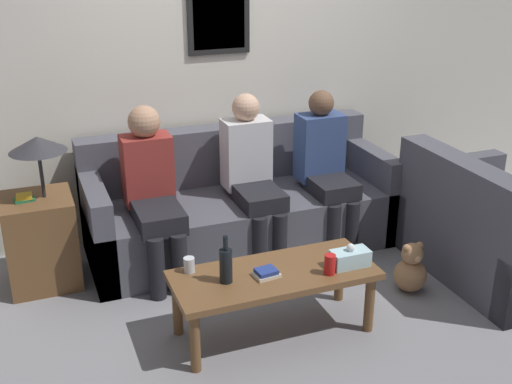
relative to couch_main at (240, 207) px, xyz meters
The scene contains 15 objects.
ground_plane 0.61m from the couch_main, 90.00° to the right, with size 16.00×16.00×0.00m, color gray.
wall_back 1.10m from the couch_main, 90.00° to the left, with size 9.00×0.08×2.60m.
couch_main is the anchor object (origin of this frame).
couch_side 1.83m from the couch_main, 35.75° to the right, with size 0.88×1.26×0.88m.
coffee_table 1.21m from the couch_main, 99.99° to the right, with size 1.21×0.50×0.41m.
side_table_with_lamp 1.45m from the couch_main, behind, with size 0.47×0.46×1.05m.
wine_bottle 1.32m from the couch_main, 112.97° to the right, with size 0.07×0.07×0.29m.
drinking_glass 1.23m from the couch_main, 123.57° to the right, with size 0.07×0.07×0.09m.
book_stack 1.26m from the couch_main, 102.53° to the right, with size 0.15×0.13×0.05m.
soda_can 1.34m from the couch_main, 86.45° to the right, with size 0.07×0.07×0.12m.
tissue_box 1.32m from the couch_main, 79.41° to the right, with size 0.23×0.12×0.15m.
person_left 0.80m from the couch_main, 164.52° to the right, with size 0.34×0.66×1.18m.
person_middle 0.37m from the couch_main, 72.08° to the right, with size 0.34×0.63×1.19m.
person_right 0.73m from the couch_main, 15.98° to the right, with size 0.34×0.58×1.17m.
teddy_bear 1.37m from the couch_main, 52.07° to the right, with size 0.22×0.22×0.35m.
Camera 1 is at (-1.49, -3.71, 2.26)m, focal length 45.00 mm.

